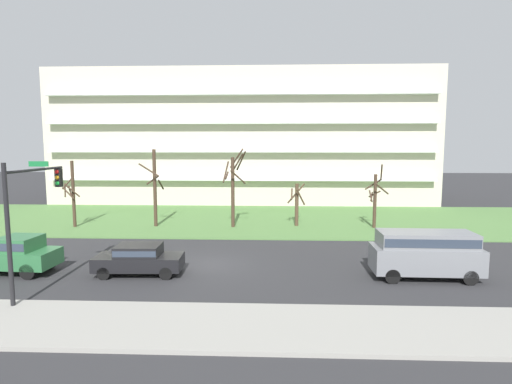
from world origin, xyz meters
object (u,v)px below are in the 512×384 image
at_px(tree_far_left, 72,193).
at_px(tree_left, 155,187).
at_px(tree_center, 233,186).
at_px(tree_right, 297,203).
at_px(tree_far_right, 375,198).
at_px(pickup_green_center_left, 8,254).
at_px(van_gray_near_left, 426,251).
at_px(sedan_black_center_right, 139,258).
at_px(traffic_signal_mast, 29,205).

distance_m(tree_far_left, tree_left, 6.56).
bearing_deg(tree_center, tree_right, 7.97).
xyz_separation_m(tree_far_right, pickup_green_center_left, (-21.88, -12.42, -1.47)).
xyz_separation_m(tree_far_left, tree_left, (6.52, 0.59, 0.48)).
distance_m(tree_far_left, van_gray_near_left, 26.45).
height_order(tree_far_left, tree_right, tree_far_left).
distance_m(tree_center, tree_far_right, 11.35).
xyz_separation_m(tree_left, pickup_green_center_left, (-4.17, -12.34, -2.27)).
distance_m(tree_far_left, tree_far_right, 24.24).
bearing_deg(sedan_black_center_right, tree_far_right, 37.34).
xyz_separation_m(tree_center, tree_right, (5.12, 0.72, -1.47)).
bearing_deg(tree_left, sedan_black_center_right, -77.62).
bearing_deg(tree_center, tree_far_left, -177.41).
bearing_deg(traffic_signal_mast, sedan_black_center_right, 40.07).
xyz_separation_m(tree_far_left, van_gray_near_left, (23.67, -11.73, -1.40)).
distance_m(tree_left, tree_center, 6.39).
distance_m(tree_left, van_gray_near_left, 21.20).
bearing_deg(pickup_green_center_left, tree_right, 42.69).
height_order(pickup_green_center_left, sedan_black_center_right, pickup_green_center_left).
distance_m(tree_right, traffic_signal_mast, 20.51).
bearing_deg(tree_center, sedan_black_center_right, -106.66).
xyz_separation_m(tree_center, tree_far_right, (11.31, 0.10, -0.94)).
height_order(tree_far_left, traffic_signal_mast, traffic_signal_mast).
xyz_separation_m(tree_center, pickup_green_center_left, (-10.56, -12.33, -2.41)).
bearing_deg(tree_far_right, sedan_black_center_right, -140.39).
bearing_deg(van_gray_near_left, pickup_green_center_left, -178.97).
distance_m(tree_far_left, pickup_green_center_left, 12.11).
height_order(tree_left, pickup_green_center_left, tree_left).
bearing_deg(van_gray_near_left, sedan_black_center_right, -179.01).
bearing_deg(tree_far_right, tree_far_left, -178.39).
bearing_deg(sedan_black_center_right, traffic_signal_mast, -142.19).
distance_m(tree_right, pickup_green_center_left, 20.42).
bearing_deg(tree_far_left, tree_far_right, 1.61).
bearing_deg(traffic_signal_mast, tree_left, 86.36).
distance_m(tree_left, tree_right, 11.61).
relative_size(tree_far_right, pickup_green_center_left, 0.94).
bearing_deg(tree_left, traffic_signal_mast, -93.64).
distance_m(tree_right, van_gray_near_left, 14.21).
xyz_separation_m(tree_far_left, sedan_black_center_right, (9.22, -11.73, -1.93)).
bearing_deg(tree_center, traffic_signal_mast, -115.56).
relative_size(tree_left, tree_right, 1.79).
height_order(tree_far_right, traffic_signal_mast, traffic_signal_mast).
relative_size(tree_center, van_gray_near_left, 1.22).
distance_m(tree_left, pickup_green_center_left, 13.22).
bearing_deg(van_gray_near_left, tree_right, 114.38).
relative_size(tree_left, van_gray_near_left, 1.21).
bearing_deg(tree_right, tree_far_left, -175.87).
height_order(tree_right, traffic_signal_mast, traffic_signal_mast).
relative_size(tree_left, traffic_signal_mast, 1.07).
bearing_deg(traffic_signal_mast, tree_right, 52.25).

